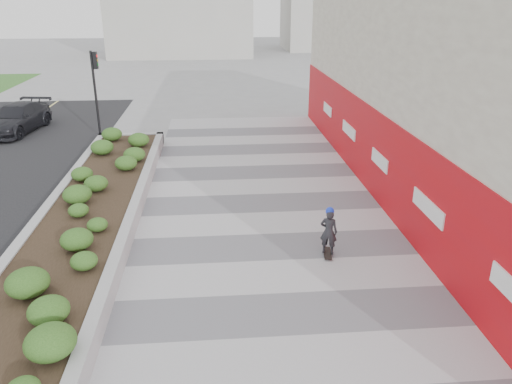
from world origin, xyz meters
The scene contains 8 objects.
ground centered at (0.00, 0.00, 0.00)m, with size 160.00×160.00×0.00m, color gray.
walkway centered at (0.00, 3.00, 0.01)m, with size 8.00×36.00×0.01m, color #A8A8AD.
building centered at (6.98, 8.98, 3.98)m, with size 6.04×24.08×8.00m.
planter centered at (-5.50, 7.00, 0.42)m, with size 3.00×18.00×0.90m.
traffic_signal_near centered at (-7.23, 17.50, 2.76)m, with size 0.33×0.28×4.20m.
manhole_cover centered at (0.50, 3.00, 0.00)m, with size 0.44×0.44×0.01m, color #595654.
skateboarder centered at (1.44, 4.38, 0.73)m, with size 0.55×0.74×1.44m.
car_dark centered at (-11.76, 18.82, 0.71)m, with size 2.00×4.92×1.43m, color black.
Camera 1 is at (-1.55, -7.51, 6.67)m, focal length 35.00 mm.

